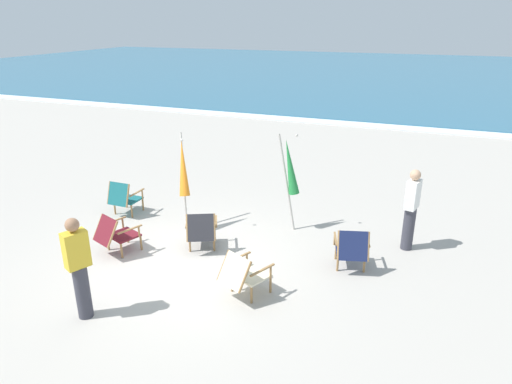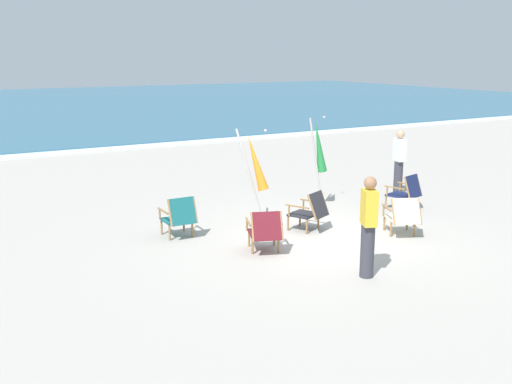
{
  "view_description": "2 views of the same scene",
  "coord_description": "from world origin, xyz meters",
  "px_view_note": "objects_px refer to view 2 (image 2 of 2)",
  "views": [
    {
      "loc": [
        3.93,
        -6.53,
        4.26
      ],
      "look_at": [
        0.73,
        1.82,
        0.82
      ],
      "focal_mm": 32.0,
      "sensor_mm": 36.0,
      "label": 1
    },
    {
      "loc": [
        -6.59,
        -8.93,
        3.47
      ],
      "look_at": [
        -0.27,
        1.99,
        0.54
      ],
      "focal_mm": 42.0,
      "sensor_mm": 36.0,
      "label": 2
    }
  ],
  "objects_px": {
    "umbrella_furled_green": "(319,148)",
    "person_near_chairs": "(368,226)",
    "beach_chair_front_right": "(406,191)",
    "person_by_waterline": "(399,162)",
    "beach_chair_back_left": "(179,216)",
    "beach_chair_front_left": "(403,215)",
    "beach_chair_back_right": "(265,230)",
    "beach_chair_far_center": "(310,210)",
    "umbrella_furled_orange": "(255,163)"
  },
  "relations": [
    {
      "from": "person_near_chairs",
      "to": "beach_chair_back_left",
      "type": "bearing_deg",
      "value": 117.27
    },
    {
      "from": "beach_chair_far_center",
      "to": "beach_chair_back_left",
      "type": "bearing_deg",
      "value": 160.1
    },
    {
      "from": "beach_chair_far_center",
      "to": "umbrella_furled_green",
      "type": "bearing_deg",
      "value": 49.82
    },
    {
      "from": "umbrella_furled_green",
      "to": "person_by_waterline",
      "type": "height_order",
      "value": "umbrella_furled_green"
    },
    {
      "from": "person_by_waterline",
      "to": "umbrella_furled_green",
      "type": "bearing_deg",
      "value": 178.99
    },
    {
      "from": "beach_chair_back_right",
      "to": "beach_chair_front_left",
      "type": "distance_m",
      "value": 2.87
    },
    {
      "from": "beach_chair_front_right",
      "to": "beach_chair_back_left",
      "type": "height_order",
      "value": "same"
    },
    {
      "from": "beach_chair_far_center",
      "to": "person_by_waterline",
      "type": "bearing_deg",
      "value": 21.71
    },
    {
      "from": "umbrella_furled_orange",
      "to": "beach_chair_far_center",
      "type": "bearing_deg",
      "value": -45.14
    },
    {
      "from": "beach_chair_back_right",
      "to": "beach_chair_front_left",
      "type": "height_order",
      "value": "beach_chair_back_right"
    },
    {
      "from": "beach_chair_back_right",
      "to": "person_by_waterline",
      "type": "distance_m",
      "value": 5.64
    },
    {
      "from": "umbrella_furled_green",
      "to": "beach_chair_front_right",
      "type": "bearing_deg",
      "value": -38.68
    },
    {
      "from": "beach_chair_back_right",
      "to": "person_by_waterline",
      "type": "relative_size",
      "value": 0.56
    },
    {
      "from": "beach_chair_front_right",
      "to": "beach_chair_front_left",
      "type": "distance_m",
      "value": 2.07
    },
    {
      "from": "beach_chair_front_right",
      "to": "beach_chair_front_left",
      "type": "relative_size",
      "value": 0.88
    },
    {
      "from": "person_by_waterline",
      "to": "beach_chair_back_left",
      "type": "bearing_deg",
      "value": -174.44
    },
    {
      "from": "umbrella_furled_green",
      "to": "umbrella_furled_orange",
      "type": "xyz_separation_m",
      "value": [
        -2.08,
        -0.72,
        -0.05
      ]
    },
    {
      "from": "beach_chair_front_left",
      "to": "person_near_chairs",
      "type": "bearing_deg",
      "value": -146.35
    },
    {
      "from": "beach_chair_back_right",
      "to": "beach_chair_front_left",
      "type": "relative_size",
      "value": 0.98
    },
    {
      "from": "beach_chair_front_right",
      "to": "beach_chair_far_center",
      "type": "xyz_separation_m",
      "value": [
        -2.84,
        -0.28,
        -0.0
      ]
    },
    {
      "from": "beach_chair_back_right",
      "to": "person_by_waterline",
      "type": "xyz_separation_m",
      "value": [
        5.19,
        2.18,
        0.42
      ]
    },
    {
      "from": "umbrella_furled_orange",
      "to": "person_near_chairs",
      "type": "xyz_separation_m",
      "value": [
        0.12,
        -3.33,
        -0.48
      ]
    },
    {
      "from": "beach_chair_front_left",
      "to": "person_by_waterline",
      "type": "height_order",
      "value": "person_by_waterline"
    },
    {
      "from": "beach_chair_back_right",
      "to": "umbrella_furled_orange",
      "type": "height_order",
      "value": "umbrella_furled_orange"
    },
    {
      "from": "beach_chair_front_left",
      "to": "umbrella_furled_green",
      "type": "xyz_separation_m",
      "value": [
        -0.07,
        2.7,
        0.95
      ]
    },
    {
      "from": "beach_chair_back_left",
      "to": "person_near_chairs",
      "type": "relative_size",
      "value": 0.5
    },
    {
      "from": "beach_chair_back_left",
      "to": "umbrella_furled_green",
      "type": "relative_size",
      "value": 0.39
    },
    {
      "from": "beach_chair_front_right",
      "to": "umbrella_furled_orange",
      "type": "bearing_deg",
      "value": 171.89
    },
    {
      "from": "beach_chair_far_center",
      "to": "beach_chair_front_left",
      "type": "xyz_separation_m",
      "value": [
        1.36,
        -1.17,
        -0.01
      ]
    },
    {
      "from": "person_near_chairs",
      "to": "beach_chair_front_right",
      "type": "bearing_deg",
      "value": 38.68
    },
    {
      "from": "beach_chair_front_left",
      "to": "person_near_chairs",
      "type": "distance_m",
      "value": 2.48
    },
    {
      "from": "beach_chair_back_right",
      "to": "beach_chair_back_left",
      "type": "bearing_deg",
      "value": 121.43
    },
    {
      "from": "person_near_chairs",
      "to": "person_by_waterline",
      "type": "height_order",
      "value": "same"
    },
    {
      "from": "beach_chair_far_center",
      "to": "person_near_chairs",
      "type": "relative_size",
      "value": 0.54
    },
    {
      "from": "person_near_chairs",
      "to": "umbrella_furled_green",
      "type": "bearing_deg",
      "value": 64.14
    },
    {
      "from": "beach_chair_back_left",
      "to": "umbrella_furled_orange",
      "type": "distance_m",
      "value": 1.87
    },
    {
      "from": "beach_chair_back_right",
      "to": "person_near_chairs",
      "type": "bearing_deg",
      "value": -66.61
    },
    {
      "from": "beach_chair_front_right",
      "to": "umbrella_furled_orange",
      "type": "relative_size",
      "value": 0.4
    },
    {
      "from": "beach_chair_back_right",
      "to": "beach_chair_back_left",
      "type": "distance_m",
      "value": 1.86
    },
    {
      "from": "umbrella_furled_green",
      "to": "person_by_waterline",
      "type": "distance_m",
      "value": 2.49
    },
    {
      "from": "beach_chair_back_right",
      "to": "beach_chair_front_left",
      "type": "xyz_separation_m",
      "value": [
        2.83,
        -0.47,
        -0.0
      ]
    },
    {
      "from": "beach_chair_front_right",
      "to": "person_by_waterline",
      "type": "relative_size",
      "value": 0.5
    },
    {
      "from": "beach_chair_back_left",
      "to": "beach_chair_front_left",
      "type": "relative_size",
      "value": 0.88
    },
    {
      "from": "beach_chair_far_center",
      "to": "person_by_waterline",
      "type": "xyz_separation_m",
      "value": [
        3.72,
        1.48,
        0.41
      ]
    },
    {
      "from": "beach_chair_front_right",
      "to": "umbrella_furled_green",
      "type": "distance_m",
      "value": 2.2
    },
    {
      "from": "beach_chair_front_left",
      "to": "umbrella_furled_orange",
      "type": "xyz_separation_m",
      "value": [
        -2.16,
        1.97,
        0.9
      ]
    },
    {
      "from": "umbrella_furled_green",
      "to": "person_near_chairs",
      "type": "distance_m",
      "value": 4.53
    },
    {
      "from": "umbrella_furled_orange",
      "to": "beach_chair_back_right",
      "type": "bearing_deg",
      "value": -113.99
    },
    {
      "from": "umbrella_furled_green",
      "to": "umbrella_furled_orange",
      "type": "height_order",
      "value": "umbrella_furled_green"
    },
    {
      "from": "beach_chair_back_left",
      "to": "person_near_chairs",
      "type": "distance_m",
      "value": 3.86
    }
  ]
}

